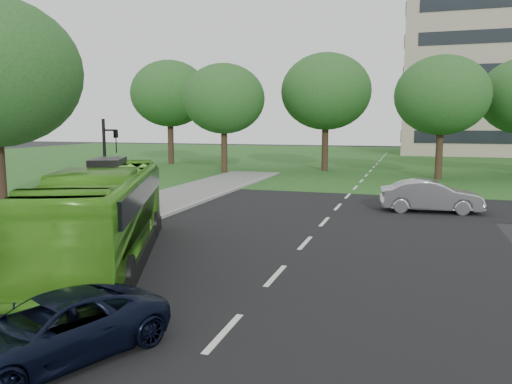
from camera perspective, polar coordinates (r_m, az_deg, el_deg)
ground at (r=15.96m, az=4.15°, el=-7.51°), size 160.00×160.00×0.00m
street_surfaces at (r=38.17m, az=11.50°, el=1.42°), size 120.00×120.00×0.15m
tree_park_a at (r=42.74m, az=-3.70°, el=10.57°), size 6.91×6.91×9.18m
tree_park_b at (r=44.70m, az=8.00°, el=11.28°), size 7.83×7.83×10.26m
tree_park_c at (r=40.11m, az=20.49°, el=10.29°), size 6.93×6.93×9.20m
tree_park_f at (r=52.63m, az=-9.84°, el=11.00°), size 7.90×7.90×10.55m
bus at (r=16.04m, az=-17.06°, el=-2.47°), size 6.30×10.51×2.89m
sedan at (r=25.24m, az=19.32°, el=-0.44°), size 4.81×2.07×1.54m
suv at (r=9.92m, az=-22.26°, el=-14.37°), size 3.44×4.60×1.16m
traffic_light at (r=20.56m, az=-16.55°, el=2.96°), size 0.70×0.18×4.40m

